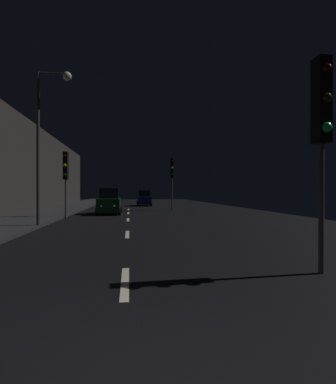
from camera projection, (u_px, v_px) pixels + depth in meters
name	position (u px, v px, depth m)	size (l,w,h in m)	color
ground	(128.00, 211.00, 27.31)	(25.43, 84.00, 0.02)	black
sidewalk_left	(54.00, 211.00, 26.48)	(4.40, 84.00, 0.15)	#28282B
building_facade_left	(7.00, 161.00, 22.67)	(0.80, 63.00, 8.20)	#2D2B28
lane_centerline	(128.00, 221.00, 18.63)	(0.16, 26.61, 0.01)	beige
traffic_light_far_left	(66.00, 170.00, 20.39)	(0.34, 0.47, 4.53)	#38383A
traffic_light_near_right	(322.00, 117.00, 6.64)	(0.31, 0.46, 4.79)	#38383A
traffic_light_far_right	(172.00, 172.00, 29.17)	(0.37, 0.48, 5.06)	#38383A
streetlamp_overhead	(47.00, 125.00, 14.95)	(1.70, 0.44, 7.84)	#2D2D30
car_approaching_headlights	(109.00, 202.00, 24.23)	(1.90, 4.11, 2.07)	#0F3819
car_distant_taillights	(144.00, 199.00, 37.92)	(1.80, 3.89, 1.96)	#141E51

